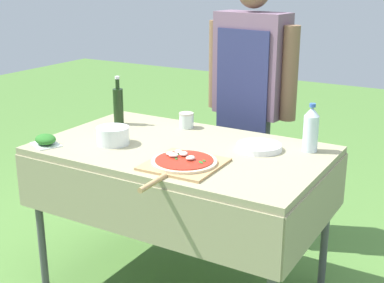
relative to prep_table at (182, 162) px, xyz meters
The scene contains 9 objects.
prep_table is the anchor object (origin of this frame).
person_cook 0.79m from the prep_table, 87.54° to the left, with size 0.62×0.26×1.66m.
pizza_on_peel 0.29m from the prep_table, 57.46° to the right, with size 0.34×0.53×0.06m.
oil_bottle 0.61m from the prep_table, 161.50° to the left, with size 0.06×0.06×0.29m.
water_bottle 0.67m from the prep_table, 24.85° to the left, with size 0.08×0.08×0.25m.
herb_container 0.71m from the prep_table, 152.25° to the right, with size 0.19×0.17×0.06m.
mixing_tub 0.38m from the prep_table, 157.82° to the right, with size 0.17×0.17×0.09m, color silver.
plate_stack 0.40m from the prep_table, 24.16° to the left, with size 0.23×0.23×0.03m.
sauce_jar 0.38m from the prep_table, 117.34° to the left, with size 0.08×0.08×0.09m.
Camera 1 is at (1.36, -2.21, 1.68)m, focal length 50.00 mm.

